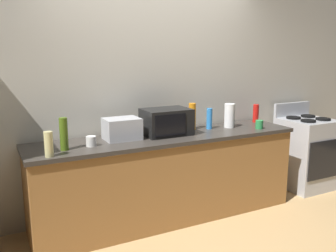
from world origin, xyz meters
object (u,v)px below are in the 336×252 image
Objects in this scene: paper_towel_roll at (229,116)px; bottle_spray_cleaner at (209,119)px; bottle_vinegar at (49,144)px; mug_green at (259,124)px; bottle_olive_oil at (64,134)px; bottle_hot_sauce at (256,113)px; toaster_oven at (122,129)px; mug_white at (91,141)px; bottle_dish_soap at (192,116)px; microwave at (166,122)px; stove_range at (305,153)px.

paper_towel_roll is 0.25m from bottle_spray_cleaner.
bottle_spray_cleaner is (1.77, 0.32, 0.01)m from bottle_vinegar.
bottle_spray_cleaner is 0.56m from mug_green.
bottle_spray_cleaner is 1.63m from bottle_olive_oil.
bottle_olive_oil is at bearing -173.89° from bottle_spray_cleaner.
bottle_olive_oil reaches higher than paper_towel_roll.
bottle_vinegar is 2.21× the size of mug_green.
bottle_hot_sauce is (2.50, 0.40, 0.00)m from bottle_vinegar.
toaster_oven is 1.28m from paper_towel_roll.
mug_green is (0.25, -0.21, -0.09)m from paper_towel_roll.
mug_white is (-1.88, 0.10, -0.00)m from mug_green.
bottle_dish_soap is (0.85, 0.09, 0.04)m from toaster_oven.
bottle_dish_soap is (0.37, 0.10, 0.01)m from microwave.
bottle_dish_soap is at bearing 15.55° from microwave.
mug_green is at bearing -11.19° from microwave.
bottle_dish_soap reaches higher than bottle_vinegar.
bottle_vinegar is 0.91× the size of bottle_spray_cleaner.
stove_range is at bearing 1.66° from bottle_olive_oil.
bottle_spray_cleaner is (0.55, 0.04, -0.02)m from microwave.
mug_green is 1.03× the size of mug_white.
stove_range is at bearing 1.27° from mug_white.
bottle_spray_cleaner is 0.20m from bottle_dish_soap.
mug_white is at bearing -178.73° from stove_range.
bottle_dish_soap reaches higher than mug_white.
microwave reaches higher than stove_range.
microwave is 1.07m from bottle_olive_oil.
paper_towel_roll reaches higher than bottle_hot_sauce.
mug_green is (1.06, -0.21, -0.09)m from microwave.
mug_white is at bearing -173.90° from bottle_spray_cleaner.
toaster_oven is 1.76m from bottle_hot_sauce.
bottle_spray_cleaner reaches higher than toaster_oven.
bottle_dish_soap is 0.76m from mug_green.
bottle_hot_sauce is (0.90, 0.01, -0.04)m from bottle_dish_soap.
mug_green is at bearing -124.42° from bottle_hot_sauce.
bottle_hot_sauce is at bearing 6.06° from bottle_olive_oil.
bottle_olive_oil reaches higher than microwave.
bottle_vinegar is at bearing -166.74° from microwave.
bottle_olive_oil is 3.10× the size of mug_white.
microwave is at bearing -1.46° from toaster_oven.
bottle_vinegar is 0.72× the size of bottle_dish_soap.
toaster_oven is at bearing 171.81° from mug_green.
paper_towel_roll reaches higher than mug_white.
microwave is 0.80m from paper_towel_roll.
toaster_oven is 1.18× the size of bottle_olive_oil.
bottle_dish_soap is 1.22m from mug_white.
microwave is 1.08m from mug_green.
bottle_hot_sauce is (1.75, 0.10, 0.00)m from toaster_oven.
bottle_dish_soap is 3.05× the size of mug_green.
bottle_vinegar is at bearing -166.20° from bottle_dish_soap.
microwave is 1.64× the size of bottle_dish_soap.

